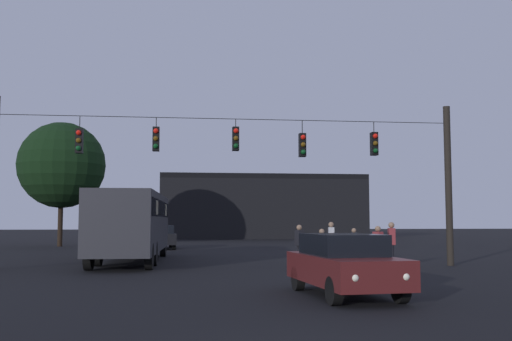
{
  "coord_description": "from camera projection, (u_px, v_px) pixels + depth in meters",
  "views": [
    {
      "loc": [
        -1.79,
        -7.69,
        1.88
      ],
      "look_at": [
        1.01,
        15.78,
        3.85
      ],
      "focal_mm": 41.46,
      "sensor_mm": 36.0,
      "label": 1
    }
  ],
  "objects": [
    {
      "name": "ground_plane",
      "position": [
        218.0,
        254.0,
        31.91
      ],
      "size": [
        168.0,
        168.0,
        0.0
      ],
      "primitive_type": "plane",
      "color": "black",
      "rests_on": "ground"
    },
    {
      "name": "city_bus",
      "position": [
        133.0,
        220.0,
        26.27
      ],
      "size": [
        2.81,
        11.06,
        3.0
      ],
      "color": "#2D2D33",
      "rests_on": "ground"
    },
    {
      "name": "tree_left_silhouette",
      "position": [
        62.0,
        165.0,
        41.87
      ],
      "size": [
        6.1,
        6.1,
        8.79
      ],
      "color": "black",
      "rests_on": "ground"
    },
    {
      "name": "corner_building",
      "position": [
        261.0,
        207.0,
        61.34
      ],
      "size": [
        20.4,
        9.24,
        6.35
      ],
      "color": "black",
      "rests_on": "ground"
    },
    {
      "name": "car_far_left",
      "position": [
        160.0,
        236.0,
        38.03
      ],
      "size": [
        2.19,
        4.46,
        1.52
      ],
      "color": "black",
      "rests_on": "ground"
    },
    {
      "name": "pedestrian_crossing_center",
      "position": [
        392.0,
        241.0,
        23.46
      ],
      "size": [
        0.29,
        0.39,
        1.78
      ],
      "color": "black",
      "rests_on": "ground"
    },
    {
      "name": "pedestrian_trailing",
      "position": [
        299.0,
        243.0,
        23.93
      ],
      "size": [
        0.35,
        0.42,
        1.67
      ],
      "color": "black",
      "rests_on": "ground"
    },
    {
      "name": "pedestrian_near_bus",
      "position": [
        354.0,
        243.0,
        25.88
      ],
      "size": [
        0.33,
        0.41,
        1.51
      ],
      "color": "black",
      "rests_on": "ground"
    },
    {
      "name": "overhead_signal_span",
      "position": [
        231.0,
        169.0,
        23.42
      ],
      "size": [
        18.33,
        0.44,
        6.6
      ],
      "color": "black",
      "rests_on": "ground"
    },
    {
      "name": "car_near_right",
      "position": [
        344.0,
        264.0,
        14.57
      ],
      "size": [
        2.19,
        4.46,
        1.52
      ],
      "color": "#511919",
      "rests_on": "ground"
    },
    {
      "name": "pedestrian_crossing_right",
      "position": [
        331.0,
        239.0,
        26.49
      ],
      "size": [
        0.28,
        0.39,
        1.77
      ],
      "color": "black",
      "rests_on": "ground"
    },
    {
      "name": "pedestrian_crossing_left",
      "position": [
        378.0,
        245.0,
        22.59
      ],
      "size": [
        0.36,
        0.42,
        1.64
      ],
      "color": "black",
      "rests_on": "ground"
    },
    {
      "name": "pedestrian_far_side",
      "position": [
        322.0,
        247.0,
        22.5
      ],
      "size": [
        0.35,
        0.42,
        1.53
      ],
      "color": "black",
      "rests_on": "ground"
    }
  ]
}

